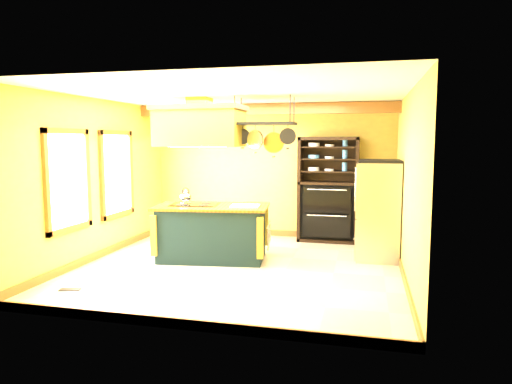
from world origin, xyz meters
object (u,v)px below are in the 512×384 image
at_px(range_hood, 200,125).
at_px(pot_rack, 265,129).
at_px(refrigerator, 377,212).
at_px(kitchen_island, 212,232).
at_px(hutch, 328,200).

bearing_deg(range_hood, pot_rack, 0.14).
bearing_deg(range_hood, refrigerator, 13.50).
xyz_separation_m(kitchen_island, range_hood, (-0.20, -0.00, 1.79)).
height_order(kitchen_island, pot_rack, pot_rack).
bearing_deg(pot_rack, kitchen_island, -179.86).
height_order(range_hood, refrigerator, range_hood).
height_order(refrigerator, hutch, hutch).
distance_m(range_hood, hutch, 3.11).
xyz_separation_m(refrigerator, hutch, (-0.93, 1.22, 0.02)).
bearing_deg(kitchen_island, refrigerator, 6.92).
relative_size(kitchen_island, pot_rack, 1.90).
relative_size(kitchen_island, refrigerator, 1.21).
bearing_deg(pot_rack, range_hood, -179.86).
bearing_deg(refrigerator, hutch, 127.23).
distance_m(kitchen_island, hutch, 2.64).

